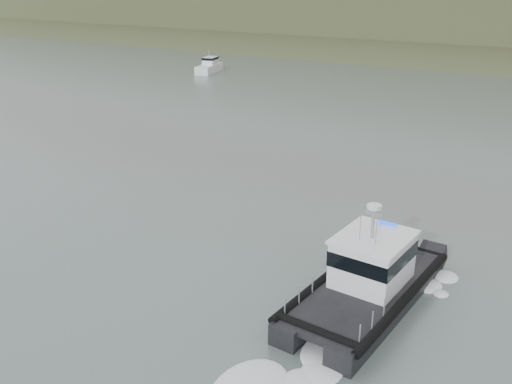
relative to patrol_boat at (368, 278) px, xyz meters
The scene contains 3 objects.
ground 8.30m from the patrol_boat, 151.21° to the right, with size 400.00×400.00×0.00m, color #4B5956.
patrol_boat is the anchor object (origin of this frame).
motorboat 66.01m from the patrol_boat, 132.29° to the left, with size 3.61×6.68×3.50m.
Camera 1 is at (14.62, -17.32, 13.60)m, focal length 40.00 mm.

